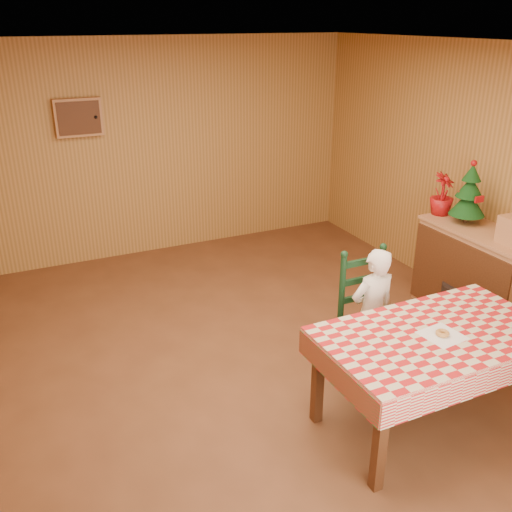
{
  "coord_description": "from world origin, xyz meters",
  "views": [
    {
      "loc": [
        -1.87,
        -3.75,
        2.79
      ],
      "look_at": [
        0.0,
        0.2,
        0.95
      ],
      "focal_mm": 40.0,
      "sensor_mm": 36.0,
      "label": 1
    }
  ],
  "objects_px": {
    "seated_child": "(372,313)",
    "storage_bin": "(460,303)",
    "ladder_chair": "(367,316)",
    "shelf_unit": "(476,275)",
    "dining_table": "(436,342)",
    "christmas_tree": "(469,195)"
  },
  "relations": [
    {
      "from": "seated_child",
      "to": "ladder_chair",
      "type": "bearing_deg",
      "value": -90.0
    },
    {
      "from": "shelf_unit",
      "to": "christmas_tree",
      "type": "xyz_separation_m",
      "value": [
        0.01,
        0.25,
        0.74
      ]
    },
    {
      "from": "dining_table",
      "to": "ladder_chair",
      "type": "bearing_deg",
      "value": 90.0
    },
    {
      "from": "dining_table",
      "to": "storage_bin",
      "type": "xyz_separation_m",
      "value": [
        1.34,
        1.08,
        -0.49
      ]
    },
    {
      "from": "shelf_unit",
      "to": "christmas_tree",
      "type": "relative_size",
      "value": 2.0
    },
    {
      "from": "ladder_chair",
      "to": "dining_table",
      "type": "bearing_deg",
      "value": -90.0
    },
    {
      "from": "shelf_unit",
      "to": "christmas_tree",
      "type": "height_order",
      "value": "christmas_tree"
    },
    {
      "from": "christmas_tree",
      "to": "storage_bin",
      "type": "relative_size",
      "value": 1.61
    },
    {
      "from": "christmas_tree",
      "to": "storage_bin",
      "type": "bearing_deg",
      "value": -123.3
    },
    {
      "from": "dining_table",
      "to": "seated_child",
      "type": "bearing_deg",
      "value": 90.0
    },
    {
      "from": "seated_child",
      "to": "christmas_tree",
      "type": "relative_size",
      "value": 1.81
    },
    {
      "from": "shelf_unit",
      "to": "dining_table",
      "type": "bearing_deg",
      "value": -144.4
    },
    {
      "from": "dining_table",
      "to": "christmas_tree",
      "type": "relative_size",
      "value": 2.67
    },
    {
      "from": "seated_child",
      "to": "storage_bin",
      "type": "xyz_separation_m",
      "value": [
        1.34,
        0.35,
        -0.37
      ]
    },
    {
      "from": "ladder_chair",
      "to": "seated_child",
      "type": "relative_size",
      "value": 0.96
    },
    {
      "from": "dining_table",
      "to": "seated_child",
      "type": "distance_m",
      "value": 0.74
    },
    {
      "from": "christmas_tree",
      "to": "shelf_unit",
      "type": "bearing_deg",
      "value": -91.98
    },
    {
      "from": "dining_table",
      "to": "christmas_tree",
      "type": "height_order",
      "value": "christmas_tree"
    },
    {
      "from": "seated_child",
      "to": "shelf_unit",
      "type": "distance_m",
      "value": 1.53
    },
    {
      "from": "ladder_chair",
      "to": "shelf_unit",
      "type": "xyz_separation_m",
      "value": [
        1.49,
        0.28,
        -0.04
      ]
    },
    {
      "from": "dining_table",
      "to": "christmas_tree",
      "type": "distance_m",
      "value": 2.06
    },
    {
      "from": "dining_table",
      "to": "storage_bin",
      "type": "distance_m",
      "value": 1.79
    }
  ]
}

